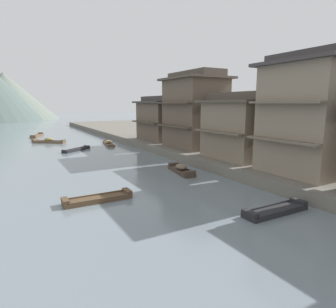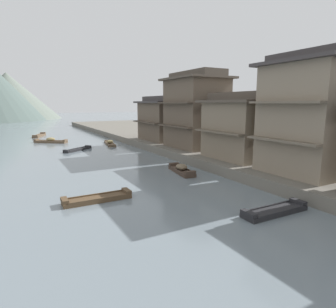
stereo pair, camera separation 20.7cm
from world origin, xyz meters
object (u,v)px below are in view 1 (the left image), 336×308
house_waterfront_far (195,111)px  house_waterfront_tall (312,115)px  boat_midriver_drifting (275,210)px  house_waterfront_narrow (241,126)px  house_waterfront_end (162,119)px  boat_moored_nearest (76,150)px  boat_moored_far (109,143)px  boat_moored_third (181,169)px  boat_midriver_upstream (49,141)px  boat_upstream_distant (98,199)px  boat_moored_second (37,136)px

house_waterfront_far → house_waterfront_tall: bearing=-88.6°
boat_midriver_drifting → house_waterfront_tall: (7.07, 3.01, 5.03)m
house_waterfront_narrow → house_waterfront_end: same height
boat_moored_nearest → boat_moored_far: boat_moored_far is taller
house_waterfront_narrow → house_waterfront_end: size_ratio=0.88×
boat_moored_third → boat_moored_nearest: bearing=108.0°
boat_midriver_upstream → house_waterfront_end: bearing=-39.6°
boat_midriver_upstream → house_waterfront_end: (13.79, -11.43, 3.60)m
boat_moored_nearest → boat_moored_far: 6.24m
boat_moored_far → boat_midriver_upstream: (-7.46, 6.36, 0.07)m
boat_moored_third → house_waterfront_end: 16.61m
boat_midriver_upstream → boat_upstream_distant: size_ratio=1.11×
boat_midriver_upstream → house_waterfront_tall: house_waterfront_tall is taller
boat_upstream_distant → house_waterfront_narrow: 15.44m
boat_midriver_upstream → house_waterfront_far: house_waterfront_far is taller
boat_moored_nearest → boat_midriver_drifting: (5.05, -27.27, 0.03)m
boat_moored_far → house_waterfront_far: bearing=-63.5°
boat_midriver_drifting → boat_moored_far: bearing=89.5°
boat_upstream_distant → house_waterfront_end: house_waterfront_end is taller
boat_moored_far → boat_upstream_distant: size_ratio=1.34×
boat_moored_nearest → boat_upstream_distant: bearing=-98.2°
boat_moored_far → house_waterfront_end: (6.33, -5.07, 3.66)m
boat_moored_second → boat_moored_third: size_ratio=1.35×
boat_moored_far → boat_upstream_distant: bearing=-109.3°
boat_moored_third → house_waterfront_far: bearing=48.6°
boat_upstream_distant → house_waterfront_end: size_ratio=0.53×
boat_moored_nearest → house_waterfront_narrow: size_ratio=0.58×
boat_moored_nearest → boat_moored_far: bearing=31.5°
boat_midriver_drifting → house_waterfront_end: (6.60, 25.46, 3.72)m
boat_midriver_upstream → boat_moored_nearest: bearing=-77.4°
boat_moored_nearest → boat_upstream_distant: 20.69m
house_waterfront_far → boat_midriver_drifting: bearing=-110.9°
boat_moored_nearest → house_waterfront_tall: 27.58m
boat_midriver_drifting → boat_midriver_upstream: boat_midriver_upstream is taller
boat_moored_nearest → house_waterfront_end: size_ratio=0.51×
boat_moored_far → house_waterfront_tall: house_waterfront_tall is taller
boat_moored_second → boat_midriver_upstream: 10.24m
boat_upstream_distant → house_waterfront_tall: (15.08, -3.78, 5.03)m
boat_moored_second → boat_moored_far: (8.25, -16.57, 0.04)m
boat_midriver_upstream → boat_moored_third: bearing=-74.0°
boat_moored_far → boat_midriver_drifting: 30.53m
boat_upstream_distant → house_waterfront_far: bearing=36.3°
boat_midriver_drifting → house_waterfront_tall: house_waterfront_tall is taller
boat_moored_far → house_waterfront_tall: bearing=-76.1°
boat_moored_far → house_waterfront_narrow: size_ratio=0.81×
boat_moored_nearest → boat_upstream_distant: boat_upstream_distant is taller
boat_moored_second → boat_upstream_distant: boat_moored_second is taller
house_waterfront_narrow → house_waterfront_end: 15.63m
house_waterfront_end → boat_upstream_distant: bearing=-128.1°
boat_moored_nearest → boat_moored_third: 17.67m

